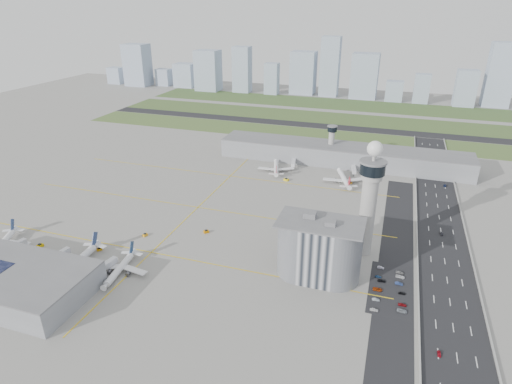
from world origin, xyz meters
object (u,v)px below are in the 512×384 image
(car_lot_9, at_px, (399,283))
(admin_building, at_px, (319,249))
(jet_bridge_near_0, at_px, (3,254))
(car_lot_5, at_px, (381,268))
(airplane_near_c, at_px, (119,266))
(jet_bridge_far_1, at_px, (353,168))
(car_lot_11, at_px, (400,273))
(airplane_near_a, at_px, (1,241))
(jet_bridge_far_0, at_px, (294,161))
(tug_2, at_px, (99,249))
(car_lot_0, at_px, (374,310))
(tug_1, at_px, (145,235))
(tug_4, at_px, (286,179))
(airplane_far_b, at_px, (344,175))
(car_lot_10, at_px, (400,277))
(car_lot_3, at_px, (382,281))
(control_tower, at_px, (369,195))
(car_lot_7, at_px, (402,305))
(car_hw_0, at_px, (439,354))
(airplane_far_a, at_px, (276,165))
(car_lot_1, at_px, (376,299))
(jet_bridge_near_1, at_px, (47,264))
(tug_5, at_px, (350,182))
(car_lot_4, at_px, (378,277))
(car_lot_2, at_px, (378,289))
(car_hw_1, at_px, (441,234))
(airplane_near_b, at_px, (76,258))
(car_lot_8, at_px, (402,293))
(tug_3, at_px, (206,231))
(car_hw_4, at_px, (422,160))
(car_hw_2, at_px, (445,186))
(jet_bridge_near_2, at_px, (96,275))
(tug_0, at_px, (40,245))
(secondary_tower, at_px, (331,141))

(car_lot_9, bearing_deg, admin_building, 98.25)
(jet_bridge_near_0, distance_m, car_lot_5, 203.16)
(airplane_near_c, xyz_separation_m, jet_bridge_near_0, (-68.40, -7.91, -2.05))
(jet_bridge_far_1, xyz_separation_m, car_lot_11, (40.21, -139.39, -2.25))
(airplane_near_a, bearing_deg, jet_bridge_far_0, 122.86)
(tug_2, bearing_deg, car_lot_0, 36.24)
(tug_1, relative_size, tug_4, 0.81)
(airplane_far_b, relative_size, car_lot_10, 8.57)
(airplane_far_b, height_order, car_lot_3, airplane_far_b)
(control_tower, xyz_separation_m, car_lot_11, (20.21, -15.39, -34.44))
(admin_building, bearing_deg, car_lot_3, 7.87)
(car_lot_7, xyz_separation_m, car_hw_0, (14.41, -26.71, 0.01))
(car_lot_9, height_order, car_hw_0, car_lot_9)
(airplane_far_a, distance_m, car_lot_1, 172.28)
(jet_bridge_near_1, height_order, car_lot_10, jet_bridge_near_1)
(jet_bridge_near_0, xyz_separation_m, tug_5, (165.99, 165.93, -1.97))
(car_lot_4, height_order, car_lot_11, car_lot_11)
(jet_bridge_far_1, xyz_separation_m, car_lot_2, (30.26, -157.52, -2.22))
(tug_2, relative_size, car_lot_5, 0.83)
(airplane_near_c, relative_size, car_hw_1, 9.06)
(airplane_near_b, bearing_deg, car_lot_7, 92.96)
(jet_bridge_near_0, distance_m, car_lot_8, 209.72)
(control_tower, distance_m, car_lot_2, 49.12)
(jet_bridge_far_0, xyz_separation_m, car_hw_0, (106.33, -192.40, -2.28))
(airplane_far_a, xyz_separation_m, tug_3, (-11.73, -112.80, -4.02))
(car_lot_8, relative_size, car_hw_4, 0.92)
(airplane_far_a, relative_size, car_lot_0, 9.57)
(car_hw_4, bearing_deg, tug_1, -127.71)
(car_lot_2, height_order, car_lot_5, car_lot_2)
(admin_building, xyz_separation_m, airplane_near_b, (-121.13, -33.21, -9.70))
(jet_bridge_near_0, xyz_separation_m, tug_3, (92.82, 61.08, -1.94))
(car_lot_1, bearing_deg, car_hw_2, -20.71)
(jet_bridge_far_0, height_order, car_lot_9, jet_bridge_far_0)
(tug_3, height_order, car_lot_8, tug_3)
(jet_bridge_near_1, relative_size, car_lot_4, 4.39)
(airplane_near_b, distance_m, tug_3, 73.99)
(car_hw_2, bearing_deg, admin_building, -109.33)
(jet_bridge_near_2, relative_size, car_hw_4, 3.86)
(tug_0, xyz_separation_m, tug_2, (34.26, 7.76, -0.20))
(car_lot_4, distance_m, car_lot_5, 8.64)
(tug_2, relative_size, car_hw_0, 0.85)
(secondary_tower, relative_size, airplane_near_a, 0.89)
(tug_1, bearing_deg, tug_4, -102.80)
(admin_building, relative_size, tug_3, 13.39)
(jet_bridge_near_0, distance_m, car_lot_7, 208.73)
(airplane_near_b, bearing_deg, car_lot_2, 96.54)
(airplane_near_c, distance_m, jet_bridge_near_1, 39.26)
(airplane_far_b, bearing_deg, airplane_near_a, 113.35)
(secondary_tower, xyz_separation_m, jet_bridge_near_0, (-143.00, -211.00, -15.95))
(car_lot_3, bearing_deg, jet_bridge_far_1, 4.81)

